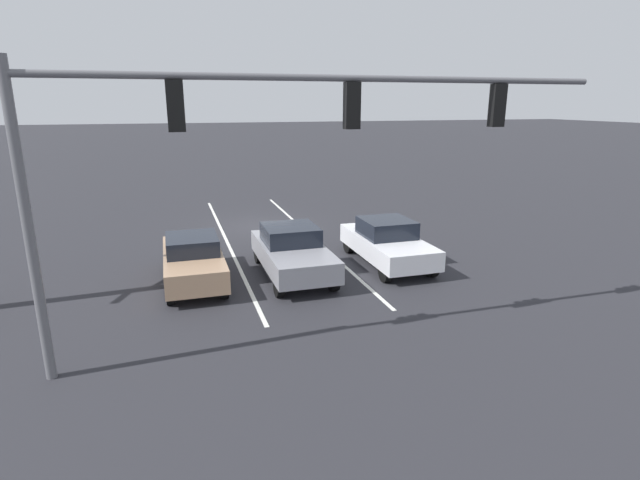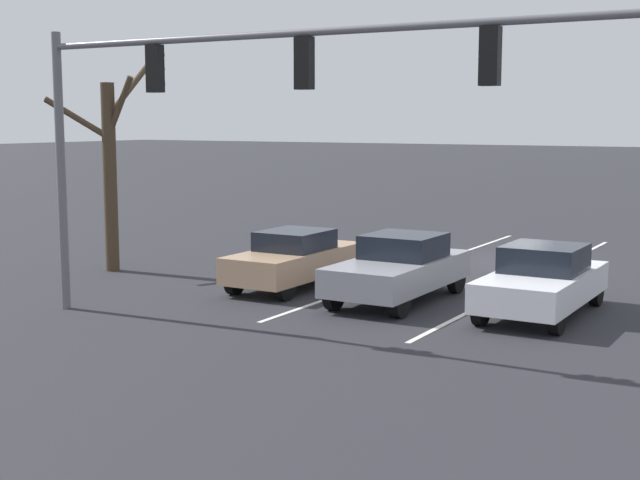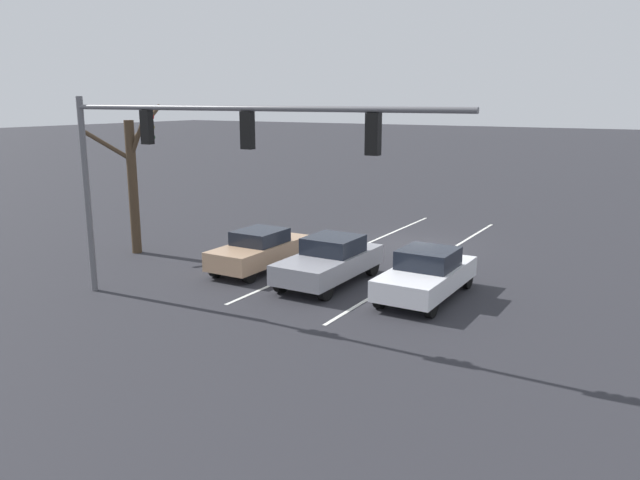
{
  "view_description": "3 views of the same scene",
  "coord_description": "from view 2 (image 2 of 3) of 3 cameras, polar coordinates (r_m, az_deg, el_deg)",
  "views": [
    {
      "loc": [
        3.74,
        21.37,
        5.31
      ],
      "look_at": [
        -0.23,
        8.39,
        1.56
      ],
      "focal_mm": 28.0,
      "sensor_mm": 36.0,
      "label": 1
    },
    {
      "loc": [
        -8.63,
        25.38,
        4.22
      ],
      "look_at": [
        1.31,
        8.44,
        1.56
      ],
      "focal_mm": 50.0,
      "sensor_mm": 36.0,
      "label": 2
    },
    {
      "loc": [
        -9.8,
        24.12,
        6.0
      ],
      "look_at": [
        -0.33,
        8.2,
        1.82
      ],
      "focal_mm": 35.0,
      "sensor_mm": 36.0,
      "label": 3
    }
  ],
  "objects": [
    {
      "name": "ground_plane",
      "position": [
        27.14,
        11.5,
        -1.4
      ],
      "size": [
        240.0,
        240.0,
        0.0
      ],
      "primitive_type": "plane",
      "color": "#28282D"
    },
    {
      "name": "car_gray_midlane_front",
      "position": [
        20.92,
        5.1,
        -1.78
      ],
      "size": [
        1.88,
        4.45,
        1.55
      ],
      "color": "gray",
      "rests_on": "ground_plane"
    },
    {
      "name": "lane_stripe_left_divider",
      "position": [
        24.6,
        13.63,
        -2.38
      ],
      "size": [
        0.12,
        16.3,
        0.01
      ],
      "primitive_type": "cube",
      "color": "silver",
      "rests_on": "ground_plane"
    },
    {
      "name": "car_tan_rightlane_front",
      "position": [
        22.56,
        -1.64,
        -1.2
      ],
      "size": [
        1.7,
        4.28,
        1.45
      ],
      "color": "tan",
      "rests_on": "ground_plane"
    },
    {
      "name": "traffic_signal_gantry",
      "position": [
        17.7,
        -6.87,
        9.23
      ],
      "size": [
        12.31,
        0.37,
        6.1
      ],
      "color": "slate",
      "rests_on": "ground_plane"
    },
    {
      "name": "bare_tree_near",
      "position": [
        25.53,
        -13.3,
        4.78
      ],
      "size": [
        2.41,
        2.92,
        5.82
      ],
      "color": "#423323",
      "rests_on": "ground_plane"
    },
    {
      "name": "car_white_leftlane_front",
      "position": [
        19.92,
        14.05,
        -2.54
      ],
      "size": [
        1.83,
        4.38,
        1.53
      ],
      "color": "silver",
      "rests_on": "ground_plane"
    },
    {
      "name": "lane_stripe_center_divider",
      "position": [
        25.77,
        6.34,
        -1.75
      ],
      "size": [
        0.12,
        16.3,
        0.01
      ],
      "primitive_type": "cube",
      "color": "silver",
      "rests_on": "ground_plane"
    }
  ]
}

